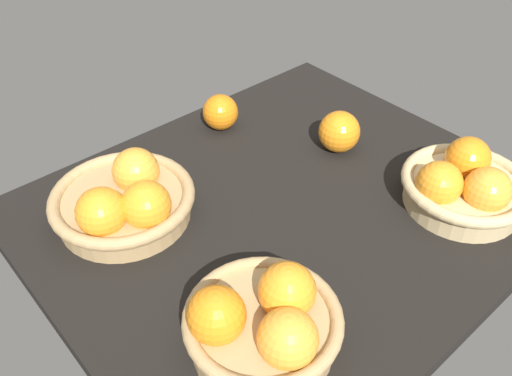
{
  "coord_description": "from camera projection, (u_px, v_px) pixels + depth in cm",
  "views": [
    {
      "loc": [
        51.15,
        50.37,
        66.7
      ],
      "look_at": [
        3.96,
        -3.37,
        7.0
      ],
      "focal_mm": 37.96,
      "sensor_mm": 36.0,
      "label": 1
    }
  ],
  "objects": [
    {
      "name": "basket_far_left",
      "position": [
        464.0,
        186.0,
        0.93
      ],
      "size": [
        22.11,
        22.11,
        11.2
      ],
      "color": "tan",
      "rests_on": "market_tray"
    },
    {
      "name": "loose_orange_back_gap",
      "position": [
        339.0,
        132.0,
        1.06
      ],
      "size": [
        8.23,
        8.23,
        8.23
      ],
      "primitive_type": "sphere",
      "color": "orange",
      "rests_on": "market_tray"
    },
    {
      "name": "basket_far_right",
      "position": [
        263.0,
        323.0,
        0.71
      ],
      "size": [
        21.23,
        21.23,
        11.87
      ],
      "color": "tan",
      "rests_on": "market_tray"
    },
    {
      "name": "market_tray",
      "position": [
        285.0,
        211.0,
        0.97
      ],
      "size": [
        84.0,
        72.0,
        3.0
      ],
      "primitive_type": "cube",
      "color": "black",
      "rests_on": "ground"
    },
    {
      "name": "basket_near_right",
      "position": [
        125.0,
        201.0,
        0.91
      ],
      "size": [
        24.52,
        24.52,
        10.41
      ],
      "color": "tan",
      "rests_on": "market_tray"
    },
    {
      "name": "loose_orange_front_gap",
      "position": [
        220.0,
        112.0,
        1.13
      ],
      "size": [
        7.45,
        7.45,
        7.45
      ],
      "primitive_type": "sphere",
      "color": "orange",
      "rests_on": "market_tray"
    }
  ]
}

